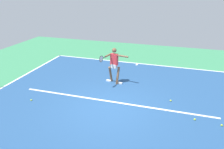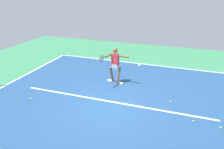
{
  "view_description": "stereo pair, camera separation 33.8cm",
  "coord_description": "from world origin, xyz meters",
  "px_view_note": "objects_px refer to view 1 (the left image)",
  "views": [
    {
      "loc": [
        -2.33,
        7.07,
        4.4
      ],
      "look_at": [
        0.26,
        -1.17,
        0.9
      ],
      "focal_mm": 35.63,
      "sensor_mm": 36.0,
      "label": 1
    },
    {
      "loc": [
        -2.65,
        6.96,
        4.4
      ],
      "look_at": [
        0.26,
        -1.17,
        0.9
      ],
      "focal_mm": 35.63,
      "sensor_mm": 36.0,
      "label": 2
    }
  ],
  "objects_px": {
    "tennis_ball_by_sideline": "(222,125)",
    "tennis_ball_far_corner": "(171,101)",
    "tennis_ball_centre_court": "(31,100)",
    "tennis_player": "(114,63)",
    "tennis_ball_near_service_line": "(195,119)",
    "tennis_ball_by_baseline": "(110,65)"
  },
  "relations": [
    {
      "from": "tennis_ball_by_sideline",
      "to": "tennis_ball_far_corner",
      "type": "bearing_deg",
      "value": -35.29
    },
    {
      "from": "tennis_ball_centre_court",
      "to": "tennis_ball_by_sideline",
      "type": "bearing_deg",
      "value": -176.57
    },
    {
      "from": "tennis_player",
      "to": "tennis_ball_by_sideline",
      "type": "relative_size",
      "value": 26.29
    },
    {
      "from": "tennis_ball_by_sideline",
      "to": "tennis_ball_far_corner",
      "type": "height_order",
      "value": "same"
    },
    {
      "from": "tennis_ball_centre_court",
      "to": "tennis_ball_near_service_line",
      "type": "distance_m",
      "value": 6.35
    },
    {
      "from": "tennis_ball_by_sideline",
      "to": "tennis_ball_near_service_line",
      "type": "height_order",
      "value": "same"
    },
    {
      "from": "tennis_ball_far_corner",
      "to": "tennis_ball_near_service_line",
      "type": "height_order",
      "value": "same"
    },
    {
      "from": "tennis_player",
      "to": "tennis_ball_by_sideline",
      "type": "distance_m",
      "value": 5.13
    },
    {
      "from": "tennis_ball_far_corner",
      "to": "tennis_player",
      "type": "bearing_deg",
      "value": -21.31
    },
    {
      "from": "tennis_ball_by_sideline",
      "to": "tennis_ball_by_baseline",
      "type": "distance_m",
      "value": 7.13
    },
    {
      "from": "tennis_ball_by_sideline",
      "to": "tennis_ball_far_corner",
      "type": "xyz_separation_m",
      "value": [
        1.74,
        -1.23,
        0.0
      ]
    },
    {
      "from": "tennis_ball_by_baseline",
      "to": "tennis_ball_far_corner",
      "type": "relative_size",
      "value": 1.0
    },
    {
      "from": "tennis_ball_by_sideline",
      "to": "tennis_ball_far_corner",
      "type": "distance_m",
      "value": 2.13
    },
    {
      "from": "tennis_ball_near_service_line",
      "to": "tennis_player",
      "type": "bearing_deg",
      "value": -31.28
    },
    {
      "from": "tennis_player",
      "to": "tennis_ball_near_service_line",
      "type": "height_order",
      "value": "tennis_player"
    },
    {
      "from": "tennis_ball_near_service_line",
      "to": "tennis_ball_by_sideline",
      "type": "bearing_deg",
      "value": 173.66
    },
    {
      "from": "tennis_ball_by_sideline",
      "to": "tennis_ball_centre_court",
      "type": "height_order",
      "value": "same"
    },
    {
      "from": "tennis_player",
      "to": "tennis_ball_by_baseline",
      "type": "xyz_separation_m",
      "value": [
        0.93,
        -2.35,
        -0.96
      ]
    },
    {
      "from": "tennis_ball_centre_court",
      "to": "tennis_ball_far_corner",
      "type": "distance_m",
      "value": 5.69
    },
    {
      "from": "tennis_ball_centre_court",
      "to": "tennis_ball_near_service_line",
      "type": "bearing_deg",
      "value": -175.26
    },
    {
      "from": "tennis_player",
      "to": "tennis_ball_by_sideline",
      "type": "xyz_separation_m",
      "value": [
        -4.49,
        2.3,
        -0.96
      ]
    },
    {
      "from": "tennis_ball_centre_court",
      "to": "tennis_ball_far_corner",
      "type": "relative_size",
      "value": 1.0
    }
  ]
}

